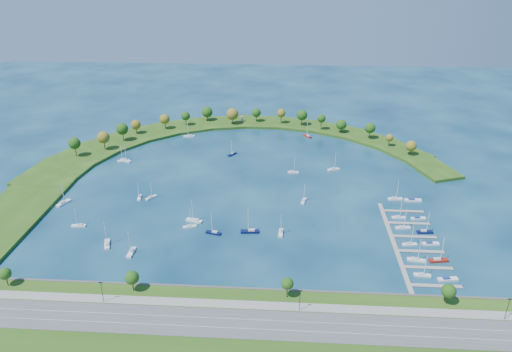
# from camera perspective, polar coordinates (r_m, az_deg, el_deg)

# --- Properties ---
(ground) EXTENTS (700.00, 700.00, 0.00)m
(ground) POSITION_cam_1_polar(r_m,az_deg,el_deg) (297.37, -1.02, -1.08)
(ground) COLOR #072341
(ground) RESTS_ON ground
(south_shoreline) EXTENTS (420.00, 43.10, 11.60)m
(south_shoreline) POSITION_cam_1_polar(r_m,az_deg,el_deg) (194.94, -4.01, -17.02)
(south_shoreline) COLOR #234512
(south_shoreline) RESTS_ON ground
(breakwater) EXTENTS (286.74, 247.64, 2.00)m
(breakwater) POSITION_cam_1_polar(r_m,az_deg,el_deg) (347.30, -8.03, 2.85)
(breakwater) COLOR #234512
(breakwater) RESTS_ON ground
(breakwater_trees) EXTENTS (241.38, 91.85, 13.96)m
(breakwater_trees) POSITION_cam_1_polar(r_m,az_deg,el_deg) (375.70, -3.16, 6.34)
(breakwater_trees) COLOR #382314
(breakwater_trees) RESTS_ON breakwater
(harbor_tower) EXTENTS (2.60, 2.60, 4.38)m
(harbor_tower) POSITION_cam_1_polar(r_m,az_deg,el_deg) (404.19, -1.68, 6.84)
(harbor_tower) COLOR gray
(harbor_tower) RESTS_ON breakwater
(dock_system) EXTENTS (24.28, 82.00, 1.60)m
(dock_system) POSITION_cam_1_polar(r_m,az_deg,el_deg) (251.32, 17.76, -7.68)
(dock_system) COLOR gray
(dock_system) RESTS_ON ground
(moored_boat_0) EXTENTS (6.90, 7.51, 11.74)m
(moored_boat_0) POSITION_cam_1_polar(r_m,az_deg,el_deg) (377.51, 6.18, 4.80)
(moored_boat_0) COLOR maroon
(moored_boat_0) RESTS_ON ground
(moored_boat_1) EXTENTS (8.85, 3.95, 12.58)m
(moored_boat_1) POSITION_cam_1_polar(r_m,az_deg,el_deg) (378.93, -7.99, 4.78)
(moored_boat_1) COLOR white
(moored_boat_1) RESTS_ON ground
(moored_boat_2) EXTENTS (7.29, 2.13, 10.67)m
(moored_boat_2) POSITION_cam_1_polar(r_m,az_deg,el_deg) (314.16, 4.46, 0.52)
(moored_boat_2) COLOR white
(moored_boat_2) RESTS_ON ground
(moored_boat_3) EXTENTS (7.47, 4.43, 10.61)m
(moored_boat_3) POSITION_cam_1_polar(r_m,az_deg,el_deg) (255.10, -7.94, -5.93)
(moored_boat_3) COLOR white
(moored_boat_3) RESTS_ON ground
(moored_boat_4) EXTENTS (2.95, 7.22, 10.30)m
(moored_boat_4) POSITION_cam_1_polar(r_m,az_deg,el_deg) (289.50, -13.76, -2.45)
(moored_boat_4) COLOR white
(moored_boat_4) RESTS_ON ground
(moored_boat_5) EXTENTS (2.64, 8.66, 12.63)m
(moored_boat_5) POSITION_cam_1_polar(r_m,az_deg,el_deg) (240.16, -14.67, -8.75)
(moored_boat_5) COLOR white
(moored_boat_5) RESTS_ON ground
(moored_boat_6) EXTENTS (3.79, 7.53, 10.66)m
(moored_boat_6) POSITION_cam_1_polar(r_m,az_deg,el_deg) (278.85, 5.72, -2.91)
(moored_boat_6) COLOR white
(moored_boat_6) RESTS_ON ground
(moored_boat_7) EXTENTS (6.08, 9.48, 13.55)m
(moored_boat_7) POSITION_cam_1_polar(r_m,az_deg,el_deg) (296.52, -22.01, -2.96)
(moored_boat_7) COLOR white
(moored_boat_7) RESTS_ON ground
(moored_boat_8) EXTENTS (5.07, 9.20, 13.03)m
(moored_boat_8) POSITION_cam_1_polar(r_m,az_deg,el_deg) (249.41, -17.37, -7.73)
(moored_boat_8) COLOR white
(moored_boat_8) RESTS_ON ground
(moored_boat_9) EXTENTS (8.49, 5.14, 12.08)m
(moored_boat_9) POSITION_cam_1_polar(r_m,az_deg,el_deg) (321.26, 9.25, 0.84)
(moored_boat_9) COLOR white
(moored_boat_9) RESTS_ON ground
(moored_boat_10) EXTENTS (8.81, 6.17, 12.75)m
(moored_boat_10) POSITION_cam_1_polar(r_m,az_deg,el_deg) (342.71, -15.32, 1.84)
(moored_boat_10) COLOR white
(moored_boat_10) RESTS_ON ground
(moored_boat_11) EXTENTS (2.69, 8.00, 11.58)m
(moored_boat_11) POSITION_cam_1_polar(r_m,az_deg,el_deg) (247.71, 3.00, -6.72)
(moored_boat_11) COLOR white
(moored_boat_11) RESTS_ON ground
(moored_boat_12) EXTENTS (9.40, 5.41, 13.34)m
(moored_boat_12) POSITION_cam_1_polar(r_m,az_deg,el_deg) (259.81, -7.38, -5.25)
(moored_boat_12) COLOR white
(moored_boat_12) RESTS_ON ground
(moored_boat_13) EXTENTS (7.55, 2.80, 10.84)m
(moored_boat_13) POSITION_cam_1_polar(r_m,az_deg,el_deg) (270.21, -20.42, -5.52)
(moored_boat_13) COLOR white
(moored_boat_13) RESTS_ON ground
(moored_boat_14) EXTENTS (6.22, 7.66, 11.46)m
(moored_boat_14) POSITION_cam_1_polar(r_m,az_deg,el_deg) (341.58, -2.86, 2.67)
(moored_boat_14) COLOR #09103B
(moored_boat_14) RESTS_ON ground
(moored_boat_15) EXTENTS (9.68, 3.34, 13.98)m
(moored_boat_15) POSITION_cam_1_polar(r_m,az_deg,el_deg) (248.33, -0.72, -6.57)
(moored_boat_15) COLOR #09103B
(moored_boat_15) RESTS_ON ground
(moored_boat_16) EXTENTS (8.49, 4.23, 12.02)m
(moored_boat_16) POSITION_cam_1_polar(r_m,az_deg,el_deg) (342.80, -15.54, 1.82)
(moored_boat_16) COLOR white
(moored_boat_16) RESTS_ON ground
(moored_boat_17) EXTENTS (8.31, 4.23, 11.77)m
(moored_boat_17) POSITION_cam_1_polar(r_m,az_deg,el_deg) (248.31, -5.09, -6.70)
(moored_boat_17) COLOR #09103B
(moored_boat_17) RESTS_ON ground
(moored_boat_18) EXTENTS (6.11, 7.03, 10.75)m
(moored_boat_18) POSITION_cam_1_polar(r_m,az_deg,el_deg) (288.05, -12.42, -2.45)
(moored_boat_18) COLOR white
(moored_boat_18) RESTS_ON ground
(docked_boat_0) EXTENTS (7.59, 2.57, 10.99)m
(docked_boat_0) POSITION_cam_1_polar(r_m,az_deg,el_deg) (230.48, 19.25, -11.04)
(docked_boat_0) COLOR white
(docked_boat_0) RESTS_ON ground
(docked_boat_1) EXTENTS (9.19, 3.89, 1.82)m
(docked_boat_1) POSITION_cam_1_polar(r_m,az_deg,el_deg) (231.84, 21.91, -11.36)
(docked_boat_1) COLOR white
(docked_boat_1) RESTS_ON ground
(docked_boat_2) EXTENTS (8.52, 3.57, 12.14)m
(docked_boat_2) POSITION_cam_1_polar(r_m,az_deg,el_deg) (239.50, 18.58, -9.42)
(docked_boat_2) COLOR white
(docked_boat_2) RESTS_ON ground
(docked_boat_3) EXTENTS (9.28, 3.96, 13.22)m
(docked_boat_3) POSITION_cam_1_polar(r_m,az_deg,el_deg) (242.73, 20.98, -9.32)
(docked_boat_3) COLOR maroon
(docked_boat_3) RESTS_ON ground
(docked_boat_4) EXTENTS (7.54, 3.07, 10.77)m
(docked_boat_4) POSITION_cam_1_polar(r_m,az_deg,el_deg) (250.26, 17.88, -7.71)
(docked_boat_4) COLOR white
(docked_boat_4) RESTS_ON ground
(docked_boat_5) EXTENTS (8.57, 3.20, 1.71)m
(docked_boat_5) POSITION_cam_1_polar(r_m,az_deg,el_deg) (254.18, 20.11, -7.59)
(docked_boat_5) COLOR white
(docked_boat_5) RESTS_ON ground
(docked_boat_6) EXTENTS (8.07, 3.29, 11.52)m
(docked_boat_6) POSITION_cam_1_polar(r_m,az_deg,el_deg) (263.18, 17.13, -5.86)
(docked_boat_6) COLOR white
(docked_boat_6) RESTS_ON ground
(docked_boat_7) EXTENTS (8.36, 2.89, 12.08)m
(docked_boat_7) POSITION_cam_1_polar(r_m,az_deg,el_deg) (263.00, 19.52, -6.25)
(docked_boat_7) COLOR #09103B
(docked_boat_7) RESTS_ON ground
(docked_boat_8) EXTENTS (7.40, 2.28, 10.79)m
(docked_boat_8) POSITION_cam_1_polar(r_m,az_deg,el_deg) (272.19, 16.67, -4.70)
(docked_boat_8) COLOR white
(docked_boat_8) RESTS_ON ground
(docked_boat_9) EXTENTS (8.32, 3.43, 1.65)m
(docked_boat_9) POSITION_cam_1_polar(r_m,az_deg,el_deg) (274.56, 18.81, -4.81)
(docked_boat_9) COLOR white
(docked_boat_9) RESTS_ON ground
(docked_boat_10) EXTENTS (8.63, 3.21, 12.41)m
(docked_boat_10) POSITION_cam_1_polar(r_m,az_deg,el_deg) (291.15, 16.28, -2.59)
(docked_boat_10) COLOR white
(docked_boat_10) RESTS_ON ground
(docked_boat_11) EXTENTS (9.82, 3.03, 1.99)m
(docked_boat_11) POSITION_cam_1_polar(r_m,az_deg,el_deg) (292.71, 18.22, -2.75)
(docked_boat_11) COLOR white
(docked_boat_11) RESTS_ON ground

